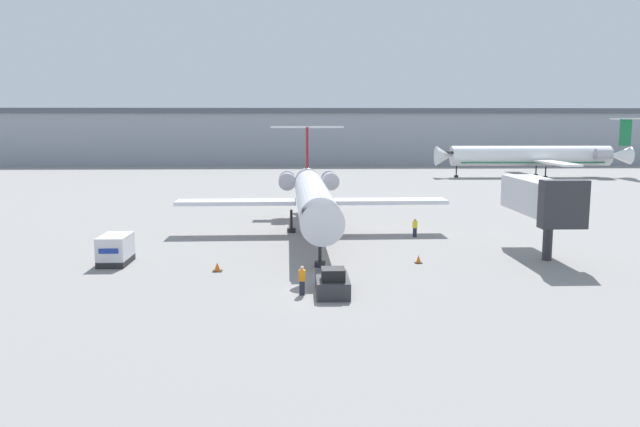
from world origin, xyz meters
name	(u,v)px	position (x,y,z in m)	size (l,w,h in m)	color
ground_plane	(325,296)	(0.00, 0.00, 0.00)	(600.00, 600.00, 0.00)	gray
terminal_building	(305,136)	(0.00, 120.00, 6.81)	(180.00, 16.80, 13.57)	#8C939E
airplane_main	(312,195)	(-0.29, 20.86, 3.62)	(24.80, 32.47, 9.73)	silver
pushback_tug	(332,283)	(0.44, 0.43, 0.63)	(1.94, 3.88, 1.73)	#2D2D33
luggage_cart	(115,250)	(-14.76, 8.85, 1.06)	(1.95, 3.31, 2.12)	#232326
worker_near_tug	(302,280)	(-1.36, 0.18, 0.92)	(0.40, 0.25, 1.76)	#232838
worker_by_wing	(415,227)	(8.83, 18.82, 0.87)	(0.40, 0.24, 1.68)	#232838
traffic_cone_left	(217,267)	(-7.15, 6.32, 0.30)	(0.65, 0.65, 0.63)	black
traffic_cone_right	(418,259)	(7.15, 8.35, 0.29)	(0.53, 0.53, 0.61)	black
airplane_parked_far_left	(535,156)	(42.82, 79.74, 4.01)	(36.76, 31.18, 10.96)	white
jet_bridge	(541,198)	(16.88, 10.79, 4.44)	(3.20, 10.08, 6.19)	#2D2D33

